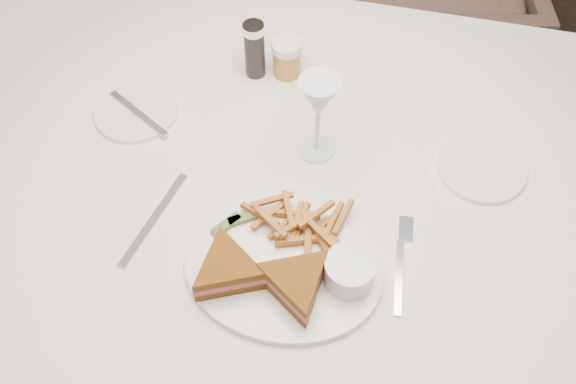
{
  "coord_description": "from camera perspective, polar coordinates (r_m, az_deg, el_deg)",
  "views": [
    {
      "loc": [
        0.58,
        -0.88,
        1.67
      ],
      "look_at": [
        0.36,
        -0.3,
        0.8
      ],
      "focal_mm": 40.0,
      "sensor_mm": 36.0,
      "label": 1
    }
  ],
  "objects": [
    {
      "name": "table_setting",
      "position": [
        1.07,
        0.2,
        -1.42
      ],
      "size": [
        0.81,
        0.6,
        0.18
      ],
      "color": "white",
      "rests_on": "table"
    },
    {
      "name": "table",
      "position": [
        1.46,
        0.71,
        -8.2
      ],
      "size": [
        1.72,
        1.27,
        0.75
      ],
      "primitive_type": "cube",
      "rotation": [
        0.0,
        0.0,
        0.14
      ],
      "color": "white",
      "rests_on": "ground"
    },
    {
      "name": "ground",
      "position": [
        1.98,
        -6.76,
        -3.67
      ],
      "size": [
        5.0,
        5.0,
        0.0
      ],
      "primitive_type": "plane",
      "color": "black",
      "rests_on": "ground"
    },
    {
      "name": "chair_far",
      "position": [
        2.11,
        9.67,
        14.98
      ],
      "size": [
        0.86,
        0.84,
        0.7
      ],
      "primitive_type": "imported",
      "rotation": [
        0.0,
        0.0,
        3.51
      ],
      "color": "#49362D",
      "rests_on": "ground"
    }
  ]
}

